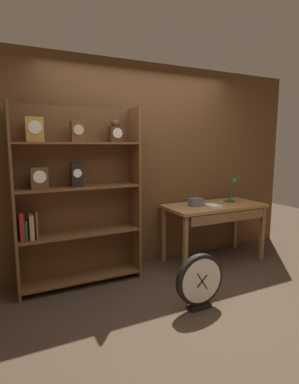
% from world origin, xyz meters
% --- Properties ---
extents(ground_plane, '(10.00, 10.00, 0.00)m').
position_xyz_m(ground_plane, '(0.00, 0.00, 0.00)').
color(ground_plane, '#3D2D21').
extents(back_wood_panel, '(4.80, 0.05, 2.60)m').
position_xyz_m(back_wood_panel, '(0.00, 1.35, 1.30)').
color(back_wood_panel, brown).
rests_on(back_wood_panel, ground).
extents(bookshelf, '(1.36, 0.32, 1.99)m').
position_xyz_m(bookshelf, '(-0.93, 1.07, 1.02)').
color(bookshelf, brown).
rests_on(bookshelf, ground).
extents(workbench, '(1.35, 0.65, 0.78)m').
position_xyz_m(workbench, '(0.91, 0.94, 0.69)').
color(workbench, '#9E6B3D').
rests_on(workbench, ground).
extents(desk_lamp, '(0.20, 0.20, 0.39)m').
position_xyz_m(desk_lamp, '(1.25, 0.98, 0.99)').
color(desk_lamp, '#1E472D').
rests_on(desk_lamp, workbench).
extents(toolbox_small, '(0.17, 0.12, 0.11)m').
position_xyz_m(toolbox_small, '(0.62, 0.98, 0.83)').
color(toolbox_small, '#595960').
rests_on(toolbox_small, workbench).
extents(open_repair_manual, '(0.18, 0.23, 0.02)m').
position_xyz_m(open_repair_manual, '(0.80, 0.85, 0.79)').
color(open_repair_manual, silver).
rests_on(open_repair_manual, workbench).
extents(round_clock_large, '(0.51, 0.11, 0.55)m').
position_xyz_m(round_clock_large, '(-0.00, -0.00, 0.28)').
color(round_clock_large, black).
rests_on(round_clock_large, ground).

